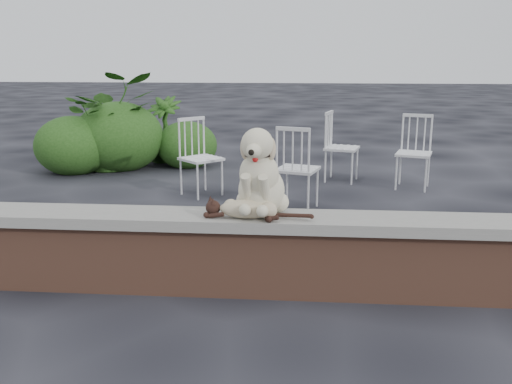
# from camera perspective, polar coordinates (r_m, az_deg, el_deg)

# --- Properties ---
(ground) EXTENTS (60.00, 60.00, 0.00)m
(ground) POSITION_cam_1_polar(r_m,az_deg,el_deg) (4.18, 0.88, -10.04)
(ground) COLOR black
(ground) RESTS_ON ground
(brick_wall) EXTENTS (6.00, 0.30, 0.50)m
(brick_wall) POSITION_cam_1_polar(r_m,az_deg,el_deg) (4.09, 0.89, -6.84)
(brick_wall) COLOR brown
(brick_wall) RESTS_ON ground
(capstone) EXTENTS (6.20, 0.40, 0.08)m
(capstone) POSITION_cam_1_polar(r_m,az_deg,el_deg) (3.99, 0.91, -2.94)
(capstone) COLOR slate
(capstone) RESTS_ON brick_wall
(dog) EXTENTS (0.50, 0.61, 0.64)m
(dog) POSITION_cam_1_polar(r_m,az_deg,el_deg) (3.97, 0.56, 2.34)
(dog) COLOR beige
(dog) RESTS_ON capstone
(cat) EXTENTS (0.92, 0.34, 0.15)m
(cat) POSITION_cam_1_polar(r_m,az_deg,el_deg) (3.89, -0.78, -1.61)
(cat) COLOR tan
(cat) RESTS_ON capstone
(chair_c) EXTENTS (0.70, 0.70, 0.94)m
(chair_c) POSITION_cam_1_polar(r_m,az_deg,el_deg) (6.22, 4.25, 2.49)
(chair_c) COLOR white
(chair_c) RESTS_ON ground
(chair_d) EXTENTS (0.70, 0.70, 0.94)m
(chair_d) POSITION_cam_1_polar(r_m,az_deg,el_deg) (7.45, 15.73, 3.90)
(chair_d) COLOR white
(chair_d) RESTS_ON ground
(chair_e) EXTENTS (0.69, 0.69, 0.94)m
(chair_e) POSITION_cam_1_polar(r_m,az_deg,el_deg) (7.69, 8.72, 4.56)
(chair_e) COLOR white
(chair_e) RESTS_ON ground
(chair_a) EXTENTS (0.79, 0.79, 0.94)m
(chair_a) POSITION_cam_1_polar(r_m,az_deg,el_deg) (6.86, -5.60, 3.52)
(chair_a) COLOR white
(chair_a) RESTS_ON ground
(potted_plant_a) EXTENTS (1.68, 1.61, 1.45)m
(potted_plant_a) POSITION_cam_1_polar(r_m,az_deg,el_deg) (8.67, -14.50, 7.01)
(potted_plant_a) COLOR #1E4413
(potted_plant_a) RESTS_ON ground
(potted_plant_b) EXTENTS (0.70, 0.70, 1.04)m
(potted_plant_b) POSITION_cam_1_polar(r_m,az_deg,el_deg) (9.14, -9.34, 6.30)
(potted_plant_b) COLOR #1E4413
(potted_plant_b) RESTS_ON ground
(shrubbery) EXTENTS (2.58, 1.50, 1.06)m
(shrubbery) POSITION_cam_1_polar(r_m,az_deg,el_deg) (8.64, -13.84, 5.03)
(shrubbery) COLOR #1E4413
(shrubbery) RESTS_ON ground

